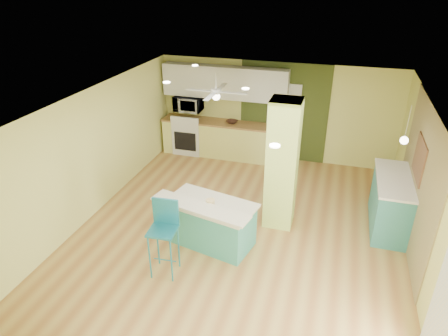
% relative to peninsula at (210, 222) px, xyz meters
% --- Properties ---
extents(floor, '(6.00, 7.00, 0.01)m').
position_rel_peninsula_xyz_m(floor, '(0.42, 0.52, -0.44)').
color(floor, '#A36C39').
rests_on(floor, ground).
extents(ceiling, '(6.00, 7.00, 0.01)m').
position_rel_peninsula_xyz_m(ceiling, '(0.42, 0.52, 2.07)').
color(ceiling, white).
rests_on(ceiling, wall_back).
extents(wall_back, '(6.00, 0.01, 2.50)m').
position_rel_peninsula_xyz_m(wall_back, '(0.42, 4.03, 0.81)').
color(wall_back, '#DADA75').
rests_on(wall_back, floor).
extents(wall_front, '(6.00, 0.01, 2.50)m').
position_rel_peninsula_xyz_m(wall_front, '(0.42, -2.98, 0.81)').
color(wall_front, '#DADA75').
rests_on(wall_front, floor).
extents(wall_left, '(0.01, 7.00, 2.50)m').
position_rel_peninsula_xyz_m(wall_left, '(-2.58, 0.52, 0.81)').
color(wall_left, '#DADA75').
rests_on(wall_left, floor).
extents(wall_right, '(0.01, 7.00, 2.50)m').
position_rel_peninsula_xyz_m(wall_right, '(3.43, 0.52, 0.81)').
color(wall_right, '#DADA75').
rests_on(wall_right, floor).
extents(wood_panel, '(0.02, 3.40, 2.50)m').
position_rel_peninsula_xyz_m(wood_panel, '(3.41, 1.12, 0.81)').
color(wood_panel, olive).
rests_on(wood_panel, floor).
extents(olive_accent, '(2.20, 0.02, 2.50)m').
position_rel_peninsula_xyz_m(olive_accent, '(0.62, 4.01, 0.81)').
color(olive_accent, '#3B481C').
rests_on(olive_accent, floor).
extents(interior_door, '(0.82, 0.05, 2.00)m').
position_rel_peninsula_xyz_m(interior_door, '(0.62, 3.98, 0.56)').
color(interior_door, silver).
rests_on(interior_door, floor).
extents(french_door, '(0.04, 1.08, 2.10)m').
position_rel_peninsula_xyz_m(french_door, '(3.39, -1.78, 0.61)').
color(french_door, white).
rests_on(french_door, floor).
extents(column, '(0.55, 0.55, 2.50)m').
position_rel_peninsula_xyz_m(column, '(1.07, 1.02, 0.81)').
color(column, '#C4E168').
rests_on(column, floor).
extents(kitchen_run, '(3.25, 0.63, 0.94)m').
position_rel_peninsula_xyz_m(kitchen_run, '(-0.88, 3.72, 0.03)').
color(kitchen_run, '#E3E277').
rests_on(kitchen_run, floor).
extents(stove, '(0.76, 0.66, 1.08)m').
position_rel_peninsula_xyz_m(stove, '(-1.83, 3.71, 0.02)').
color(stove, silver).
rests_on(stove, floor).
extents(upper_cabinets, '(3.20, 0.34, 0.80)m').
position_rel_peninsula_xyz_m(upper_cabinets, '(-0.88, 3.84, 1.51)').
color(upper_cabinets, silver).
rests_on(upper_cabinets, wall_back).
extents(microwave, '(0.70, 0.48, 0.39)m').
position_rel_peninsula_xyz_m(microwave, '(-1.83, 3.72, 0.91)').
color(microwave, white).
rests_on(microwave, wall_back).
extents(ceiling_fan, '(1.41, 1.41, 0.61)m').
position_rel_peninsula_xyz_m(ceiling_fan, '(-0.68, 2.52, 1.64)').
color(ceiling_fan, white).
rests_on(ceiling_fan, ceiling).
extents(pendant_lamp, '(0.14, 0.14, 0.69)m').
position_rel_peninsula_xyz_m(pendant_lamp, '(3.07, 1.27, 1.44)').
color(pendant_lamp, silver).
rests_on(pendant_lamp, ceiling).
extents(wall_decor, '(0.03, 0.90, 0.70)m').
position_rel_peninsula_xyz_m(wall_decor, '(3.39, 1.32, 1.11)').
color(wall_decor, brown).
rests_on(wall_decor, wood_panel).
extents(peninsula, '(1.84, 1.28, 0.95)m').
position_rel_peninsula_xyz_m(peninsula, '(0.00, 0.00, 0.00)').
color(peninsula, teal).
rests_on(peninsula, floor).
extents(bar_stool, '(0.46, 0.46, 1.29)m').
position_rel_peninsula_xyz_m(bar_stool, '(-0.46, -0.88, 0.43)').
color(bar_stool, teal).
rests_on(bar_stool, floor).
extents(side_counter, '(0.69, 1.63, 1.05)m').
position_rel_peninsula_xyz_m(side_counter, '(3.12, 1.48, 0.09)').
color(side_counter, teal).
rests_on(side_counter, floor).
extents(fruit_bowl, '(0.35, 0.35, 0.07)m').
position_rel_peninsula_xyz_m(fruit_bowl, '(-0.64, 3.72, 0.54)').
color(fruit_bowl, '#3B2118').
rests_on(fruit_bowl, kitchen_run).
extents(canister, '(0.15, 0.15, 0.15)m').
position_rel_peninsula_xyz_m(canister, '(0.04, -0.10, 0.46)').
color(canister, gold).
rests_on(canister, peninsula).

